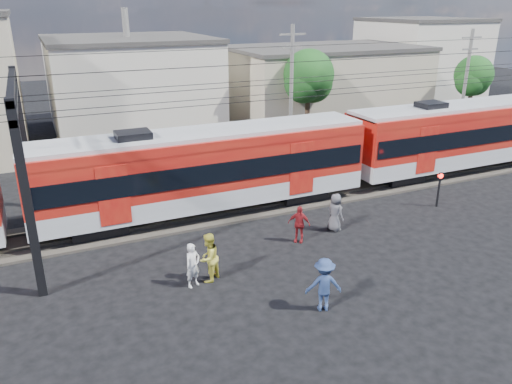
{
  "coord_description": "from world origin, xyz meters",
  "views": [
    {
      "loc": [
        -9.37,
        -13.6,
        9.73
      ],
      "look_at": [
        -1.0,
        5.0,
        1.98
      ],
      "focal_mm": 35.0,
      "sensor_mm": 36.0,
      "label": 1
    }
  ],
  "objects_px": {
    "commuter_train": "(208,167)",
    "crossing_signal": "(440,183)",
    "car_silver": "(478,132)",
    "pedestrian_c": "(324,285)",
    "pedestrian_a": "(193,265)"
  },
  "relations": [
    {
      "from": "pedestrian_c",
      "to": "car_silver",
      "type": "height_order",
      "value": "pedestrian_c"
    },
    {
      "from": "pedestrian_c",
      "to": "crossing_signal",
      "type": "distance_m",
      "value": 11.48
    },
    {
      "from": "pedestrian_a",
      "to": "car_silver",
      "type": "xyz_separation_m",
      "value": [
        25.45,
        10.77,
        -0.11
      ]
    },
    {
      "from": "commuter_train",
      "to": "crossing_signal",
      "type": "height_order",
      "value": "commuter_train"
    },
    {
      "from": "commuter_train",
      "to": "crossing_signal",
      "type": "bearing_deg",
      "value": -19.9
    },
    {
      "from": "car_silver",
      "to": "crossing_signal",
      "type": "height_order",
      "value": "crossing_signal"
    },
    {
      "from": "pedestrian_c",
      "to": "crossing_signal",
      "type": "height_order",
      "value": "pedestrian_c"
    },
    {
      "from": "commuter_train",
      "to": "pedestrian_a",
      "type": "height_order",
      "value": "commuter_train"
    },
    {
      "from": "commuter_train",
      "to": "pedestrian_a",
      "type": "xyz_separation_m",
      "value": [
        -2.79,
        -6.15,
        -1.55
      ]
    },
    {
      "from": "crossing_signal",
      "to": "commuter_train",
      "type": "bearing_deg",
      "value": 160.1
    },
    {
      "from": "pedestrian_a",
      "to": "car_silver",
      "type": "distance_m",
      "value": 27.63
    },
    {
      "from": "commuter_train",
      "to": "crossing_signal",
      "type": "distance_m",
      "value": 11.58
    },
    {
      "from": "pedestrian_c",
      "to": "crossing_signal",
      "type": "relative_size",
      "value": 1.05
    },
    {
      "from": "pedestrian_a",
      "to": "crossing_signal",
      "type": "xyz_separation_m",
      "value": [
        13.63,
        2.23,
        0.41
      ]
    },
    {
      "from": "commuter_train",
      "to": "pedestrian_c",
      "type": "distance_m",
      "value": 9.53
    }
  ]
}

